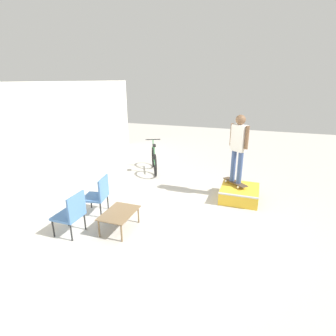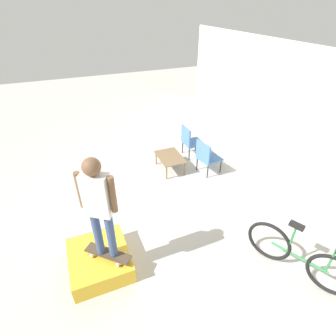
# 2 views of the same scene
# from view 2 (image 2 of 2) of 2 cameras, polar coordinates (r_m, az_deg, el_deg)

# --- Properties ---
(ground_plane) EXTENTS (24.00, 24.00, 0.00)m
(ground_plane) POSITION_cam_2_polar(r_m,az_deg,el_deg) (6.12, -4.92, -6.77)
(ground_plane) COLOR #B7B2A8
(house_wall_back) EXTENTS (12.00, 0.06, 3.00)m
(house_wall_back) POSITION_cam_2_polar(r_m,az_deg,el_deg) (7.67, 28.29, 10.88)
(house_wall_back) COLOR white
(house_wall_back) RESTS_ON ground_plane
(skate_ramp_box) EXTENTS (1.10, 0.97, 0.36)m
(skate_ramp_box) POSITION_cam_2_polar(r_m,az_deg,el_deg) (4.86, -14.66, -18.73)
(skate_ramp_box) COLOR gold
(skate_ramp_box) RESTS_ON ground_plane
(skateboard_on_ramp) EXTENTS (0.69, 0.71, 0.07)m
(skateboard_on_ramp) POSITION_cam_2_polar(r_m,az_deg,el_deg) (4.59, -12.95, -17.67)
(skateboard_on_ramp) COLOR #473828
(skateboard_on_ramp) RESTS_ON skate_ramp_box
(person_skater) EXTENTS (0.38, 0.49, 1.79)m
(person_skater) POSITION_cam_2_polar(r_m,az_deg,el_deg) (3.83, -14.94, -7.35)
(person_skater) COLOR #384C7A
(person_skater) RESTS_ON skateboard_on_ramp
(coffee_table) EXTENTS (0.88, 0.61, 0.40)m
(coffee_table) POSITION_cam_2_polar(r_m,az_deg,el_deg) (6.92, 0.45, 2.23)
(coffee_table) COLOR brown
(coffee_table) RESTS_ON ground_plane
(patio_chair_left) EXTENTS (0.52, 0.52, 0.91)m
(patio_chair_left) POSITION_cam_2_polar(r_m,az_deg,el_deg) (7.53, 4.84, 6.04)
(patio_chair_left) COLOR black
(patio_chair_left) RESTS_ON ground_plane
(patio_chair_right) EXTENTS (0.60, 0.60, 0.91)m
(patio_chair_right) POSITION_cam_2_polar(r_m,az_deg,el_deg) (6.80, 8.45, 2.58)
(patio_chair_right) COLOR black
(patio_chair_right) RESTS_ON ground_plane
(bicycle) EXTENTS (1.61, 0.83, 1.06)m
(bicycle) POSITION_cam_2_polar(r_m,az_deg,el_deg) (4.95, 26.62, -16.80)
(bicycle) COLOR black
(bicycle) RESTS_ON ground_plane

